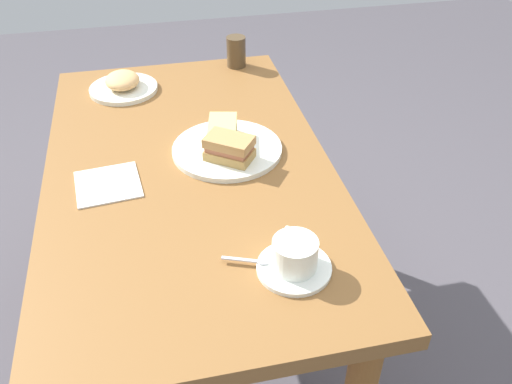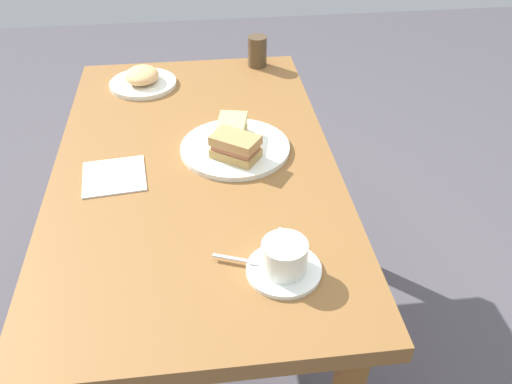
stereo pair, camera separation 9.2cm
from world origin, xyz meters
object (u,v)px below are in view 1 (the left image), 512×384
sandwich_plate (227,149)px  sandwich_back (229,148)px  napkin (108,184)px  drinking_glass (236,52)px  spoon (254,261)px  sandwich_front (222,133)px  coffee_cup (295,253)px  dining_table (192,198)px  side_plate (124,89)px  coffee_saucer (294,268)px

sandwich_plate → sandwich_back: 0.07m
napkin → drinking_glass: (0.60, -0.43, 0.05)m
sandwich_back → spoon: sandwich_back is taller
sandwich_front → coffee_cup: 0.48m
dining_table → coffee_cup: coffee_cup is taller
sandwich_back → spoon: (-0.37, 0.02, -0.03)m
side_plate → napkin: (-0.50, 0.05, -0.01)m
coffee_cup → drinking_glass: (0.97, -0.07, 0.01)m
side_plate → sandwich_back: bearing=-151.5°
dining_table → sandwich_back: (-0.02, -0.10, 0.15)m
sandwich_plate → coffee_cup: size_ratio=2.40×
spoon → drinking_glass: size_ratio=0.95×
coffee_saucer → coffee_cup: (0.00, -0.00, 0.04)m
sandwich_front → spoon: bearing=178.4°
sandwich_front → sandwich_back: bearing=-177.1°
sandwich_plate → dining_table: bearing=108.8°
sandwich_front → drinking_glass: 0.51m
spoon → coffee_saucer: bearing=-110.8°
sandwich_plate → drinking_glass: size_ratio=2.83×
coffee_saucer → drinking_glass: drinking_glass is taller
spoon → drinking_glass: drinking_glass is taller
sandwich_front → spoon: sandwich_front is taller
drinking_glass → side_plate: bearing=105.8°
coffee_saucer → coffee_cup: size_ratio=1.26×
coffee_saucer → drinking_glass: (0.97, -0.07, 0.05)m
sandwich_plate → sandwich_back: size_ratio=2.11×
dining_table → sandwich_back: 0.19m
sandwich_plate → side_plate: 0.48m
dining_table → side_plate: (0.45, 0.15, 0.12)m
sandwich_plate → sandwich_front: 0.04m
side_plate → sandwich_front: bearing=-147.2°
sandwich_front → side_plate: (0.39, 0.25, -0.03)m
napkin → drinking_glass: 0.74m
coffee_saucer → drinking_glass: 0.97m
sandwich_front → spoon: 0.45m
spoon → drinking_glass: (0.94, -0.14, 0.04)m
coffee_cup → side_plate: 0.92m
sandwich_back → coffee_saucer: (-0.40, -0.06, -0.04)m
sandwich_back → drinking_glass: 0.59m
dining_table → side_plate: side_plate is taller
sandwich_back → coffee_saucer: sandwich_back is taller
side_plate → napkin: side_plate is taller
dining_table → napkin: size_ratio=8.27×
side_plate → napkin: 0.50m
sandwich_front → napkin: 0.32m
sandwich_plate → coffee_saucer: sandwich_plate is taller
dining_table → sandwich_front: (0.06, -0.10, 0.15)m
dining_table → side_plate: bearing=18.5°
dining_table → sandwich_plate: sandwich_plate is taller
side_plate → drinking_glass: bearing=-74.2°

